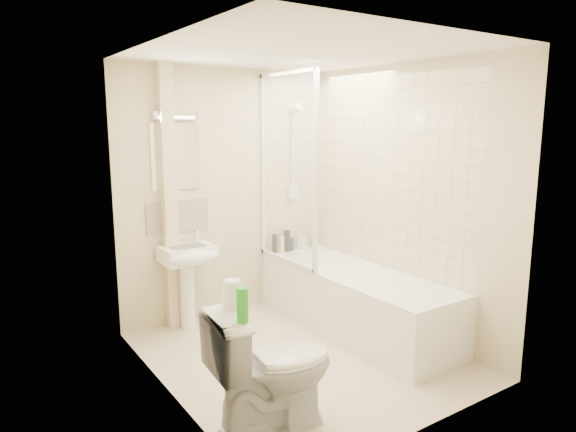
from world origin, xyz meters
TOP-DOWN VIEW (x-y plane):
  - floor at (0.00, 0.00)m, footprint 2.50×2.50m
  - wall_back at (0.00, 1.25)m, footprint 2.20×0.02m
  - wall_left at (-1.10, 0.00)m, footprint 0.02×2.50m
  - wall_right at (1.10, 0.00)m, footprint 0.02×2.50m
  - ceiling at (0.00, 0.00)m, footprint 2.20×2.50m
  - tile_back at (0.75, 1.24)m, footprint 0.70×0.01m
  - tile_right at (1.09, 0.20)m, footprint 0.01×2.10m
  - pipe_boxing at (-0.62, 1.19)m, footprint 0.12×0.12m
  - splashback at (-0.52, 1.24)m, footprint 0.60×0.02m
  - mirror at (-0.52, 1.24)m, footprint 0.46×0.01m
  - strip_light at (-0.52, 1.22)m, footprint 0.42×0.07m
  - bathtub at (0.75, 0.20)m, footprint 0.70×2.10m
  - shower_screen at (0.40, 0.80)m, footprint 0.04×0.92m
  - shower_fixture at (0.75, 1.19)m, footprint 0.10×0.16m
  - pedestal_sink at (-0.52, 1.01)m, footprint 0.46×0.45m
  - bottle_black_a at (0.49, 1.16)m, footprint 0.05×0.05m
  - bottle_white_a at (0.58, 1.16)m, footprint 0.05×0.05m
  - bottle_black_b at (0.65, 1.16)m, footprint 0.06×0.06m
  - bottle_blue at (0.71, 1.16)m, footprint 0.05×0.05m
  - bottle_cream at (0.80, 1.16)m, footprint 0.05×0.05m
  - bottle_white_b at (0.85, 1.16)m, footprint 0.05×0.05m
  - bottle_green at (0.98, 1.16)m, footprint 0.07×0.07m
  - toilet at (-0.72, -0.71)m, footprint 0.60×0.87m
  - toilet_roll_lower at (-0.93, -0.61)m, footprint 0.12×0.12m
  - toilet_roll_upper at (-0.95, -0.64)m, footprint 0.10×0.10m
  - green_bottle at (-0.99, -0.83)m, footprint 0.07×0.07m

SIDE VIEW (x-z plane):
  - floor at x=0.00m, z-range 0.00..0.00m
  - bathtub at x=0.75m, z-range 0.01..0.56m
  - toilet at x=-0.72m, z-range 0.00..0.80m
  - bottle_green at x=0.98m, z-range 0.55..0.63m
  - bottle_blue at x=0.71m, z-range 0.55..0.68m
  - bottle_white_b at x=0.85m, z-range 0.55..0.69m
  - bottle_cream at x=0.80m, z-range 0.55..0.71m
  - pedestal_sink at x=-0.52m, z-range 0.18..1.08m
  - bottle_white_a at x=0.58m, z-range 0.55..0.71m
  - bottle_black_a at x=0.49m, z-range 0.55..0.75m
  - bottle_black_b at x=0.65m, z-range 0.55..0.77m
  - toilet_roll_lower at x=-0.93m, z-range 0.80..0.89m
  - green_bottle at x=-0.99m, z-range 0.80..1.00m
  - toilet_roll_upper at x=-0.95m, z-range 0.89..0.98m
  - splashback at x=-0.52m, z-range 0.88..1.18m
  - wall_back at x=0.00m, z-range 0.00..2.40m
  - wall_left at x=-1.10m, z-range 0.00..2.40m
  - wall_right at x=1.10m, z-range 0.00..2.40m
  - pipe_boxing at x=-0.62m, z-range 0.00..2.40m
  - tile_back at x=0.75m, z-range 0.55..2.30m
  - tile_right at x=1.09m, z-range 0.55..2.30m
  - shower_screen at x=0.40m, z-range 0.55..2.35m
  - shower_fixture at x=0.75m, z-range 1.05..2.04m
  - mirror at x=-0.52m, z-range 1.28..1.88m
  - strip_light at x=-0.52m, z-range 1.92..1.98m
  - ceiling at x=0.00m, z-range 2.39..2.41m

